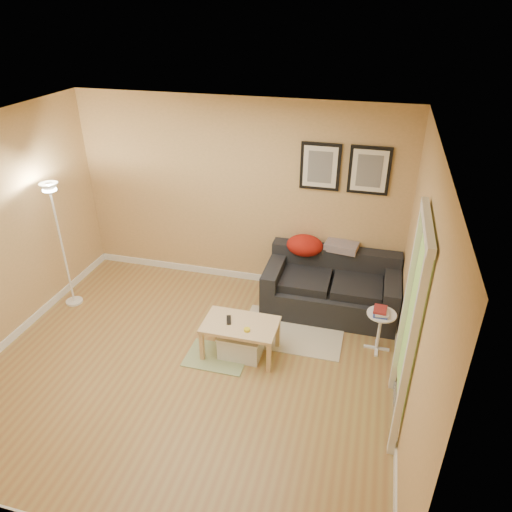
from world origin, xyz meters
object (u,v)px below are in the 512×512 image
sofa (331,285)px  floor_lamp (63,250)px  coffee_table (241,338)px  side_table (379,331)px  book_stack (381,311)px  storage_bin (241,344)px

sofa → floor_lamp: bearing=-167.9°
coffee_table → side_table: size_ratio=1.65×
coffee_table → side_table: bearing=4.9°
book_stack → storage_bin: bearing=-150.9°
coffee_table → side_table: (1.53, 0.48, 0.04)m
storage_bin → floor_lamp: bearing=169.8°
storage_bin → book_stack: size_ratio=2.30×
book_stack → floor_lamp: floor_lamp is taller
side_table → floor_lamp: size_ratio=0.30×
coffee_table → book_stack: size_ratio=3.97×
storage_bin → book_stack: 1.63m
book_stack → floor_lamp: 4.01m
storage_bin → floor_lamp: size_ratio=0.29×
floor_lamp → storage_bin: bearing=-10.2°
storage_bin → side_table: side_table is taller
sofa → book_stack: sofa is taller
book_stack → coffee_table: bearing=-151.9°
sofa → side_table: bearing=-46.3°
storage_bin → floor_lamp: 2.63m
storage_bin → sofa: bearing=53.2°
sofa → coffee_table: (-0.89, -1.15, -0.16)m
side_table → book_stack: (-0.01, -0.01, 0.29)m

